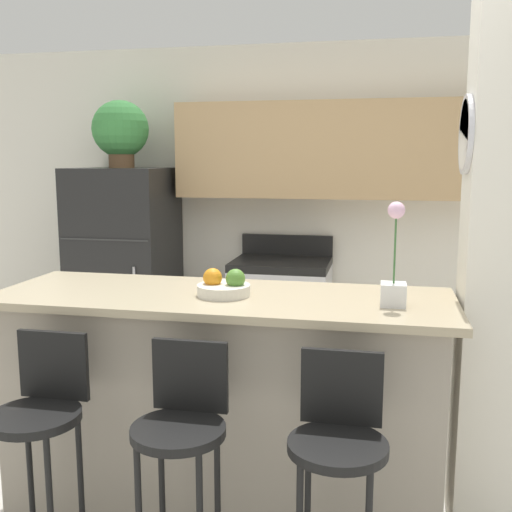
% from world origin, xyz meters
% --- Properties ---
extents(ground_plane, '(14.00, 14.00, 0.00)m').
position_xyz_m(ground_plane, '(0.00, 0.00, 0.00)').
color(ground_plane, beige).
extents(wall_back, '(5.60, 0.38, 2.55)m').
position_xyz_m(wall_back, '(0.15, 2.14, 1.46)').
color(wall_back, silver).
rests_on(wall_back, ground_plane).
extents(pillar_right, '(0.38, 0.34, 2.55)m').
position_xyz_m(pillar_right, '(1.23, 0.16, 1.28)').
color(pillar_right, silver).
rests_on(pillar_right, ground_plane).
extents(counter_bar, '(2.07, 0.72, 1.07)m').
position_xyz_m(counter_bar, '(0.00, 0.00, 0.54)').
color(counter_bar, gray).
rests_on(counter_bar, ground_plane).
extents(refrigerator, '(0.72, 0.73, 1.60)m').
position_xyz_m(refrigerator, '(-1.28, 1.80, 0.80)').
color(refrigerator, black).
rests_on(refrigerator, ground_plane).
extents(stove_range, '(0.73, 0.59, 1.07)m').
position_xyz_m(stove_range, '(-0.04, 1.87, 0.46)').
color(stove_range, silver).
rests_on(stove_range, ground_plane).
extents(bar_stool_left, '(0.35, 0.35, 0.99)m').
position_xyz_m(bar_stool_left, '(-0.58, -0.57, 0.66)').
color(bar_stool_left, black).
rests_on(bar_stool_left, ground_plane).
extents(bar_stool_mid, '(0.35, 0.35, 0.99)m').
position_xyz_m(bar_stool_mid, '(0.00, -0.57, 0.66)').
color(bar_stool_mid, black).
rests_on(bar_stool_mid, ground_plane).
extents(bar_stool_right, '(0.35, 0.35, 0.99)m').
position_xyz_m(bar_stool_right, '(0.58, -0.57, 0.66)').
color(bar_stool_right, black).
rests_on(bar_stool_right, ground_plane).
extents(potted_plant_on_fridge, '(0.43, 0.43, 0.51)m').
position_xyz_m(potted_plant_on_fridge, '(-1.28, 1.80, 1.88)').
color(potted_plant_on_fridge, brown).
rests_on(potted_plant_on_fridge, refrigerator).
extents(orchid_vase, '(0.10, 0.10, 0.43)m').
position_xyz_m(orchid_vase, '(0.76, -0.06, 1.20)').
color(orchid_vase, white).
rests_on(orchid_vase, counter_bar).
extents(fruit_bowl, '(0.24, 0.24, 0.12)m').
position_xyz_m(fruit_bowl, '(0.02, -0.02, 1.11)').
color(fruit_bowl, silver).
rests_on(fruit_bowl, counter_bar).
extents(trash_bin, '(0.28, 0.28, 0.38)m').
position_xyz_m(trash_bin, '(-0.70, 1.55, 0.19)').
color(trash_bin, black).
rests_on(trash_bin, ground_plane).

